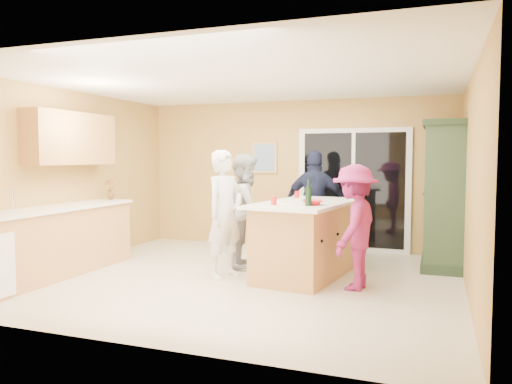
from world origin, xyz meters
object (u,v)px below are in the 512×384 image
(kitchen_island, at_px, (306,241))
(woman_navy, at_px, (315,205))
(woman_white, at_px, (225,214))
(green_hutch, at_px, (444,197))
(woman_magenta, at_px, (355,227))
(woman_grey, at_px, (247,210))

(kitchen_island, distance_m, woman_navy, 1.30)
(woman_white, relative_size, woman_navy, 0.99)
(green_hutch, distance_m, woman_magenta, 1.94)
(woman_navy, bearing_deg, kitchen_island, 87.79)
(green_hutch, height_order, woman_white, green_hutch)
(woman_navy, bearing_deg, green_hutch, 169.20)
(green_hutch, bearing_deg, woman_grey, -162.30)
(woman_white, distance_m, woman_navy, 1.85)
(kitchen_island, xyz_separation_m, green_hutch, (1.75, 1.19, 0.56))
(green_hutch, distance_m, woman_grey, 2.87)
(kitchen_island, distance_m, green_hutch, 2.19)
(woman_white, height_order, woman_grey, woman_white)
(woman_grey, bearing_deg, woman_navy, -54.53)
(woman_magenta, bearing_deg, woman_grey, -105.30)
(kitchen_island, bearing_deg, woman_magenta, -23.25)
(green_hutch, xyz_separation_m, woman_grey, (-2.72, -0.87, -0.21))
(woman_magenta, bearing_deg, woman_navy, -143.59)
(green_hutch, relative_size, woman_magenta, 1.39)
(woman_white, bearing_deg, green_hutch, -40.70)
(woman_grey, xyz_separation_m, woman_navy, (0.82, 0.91, 0.03))
(woman_magenta, bearing_deg, kitchen_island, -112.22)
(kitchen_island, relative_size, green_hutch, 0.96)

